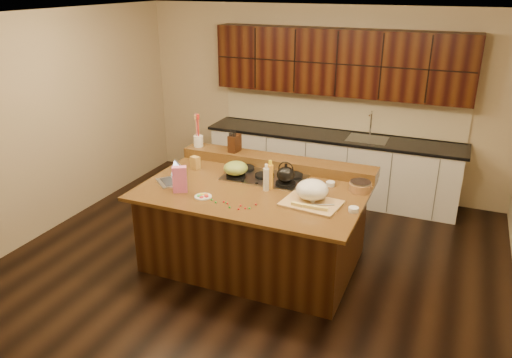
% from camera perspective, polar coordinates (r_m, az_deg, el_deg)
% --- Properties ---
extents(room, '(5.52, 5.02, 2.72)m').
position_cam_1_polar(room, '(5.27, -0.21, 3.34)').
color(room, black).
rests_on(room, ground).
extents(island, '(2.40, 1.60, 0.92)m').
position_cam_1_polar(island, '(5.62, -0.20, -5.25)').
color(island, black).
rests_on(island, ground).
extents(back_ledge, '(2.40, 0.30, 0.12)m').
position_cam_1_polar(back_ledge, '(6.00, 2.41, 1.97)').
color(back_ledge, black).
rests_on(back_ledge, island).
extents(cooktop, '(0.92, 0.52, 0.05)m').
position_cam_1_polar(cooktop, '(5.67, 0.98, 0.27)').
color(cooktop, gray).
rests_on(cooktop, island).
extents(back_counter, '(3.70, 0.66, 2.40)m').
position_cam_1_polar(back_counter, '(7.31, 8.88, 5.44)').
color(back_counter, silver).
rests_on(back_counter, ground).
extents(kettle, '(0.20, 0.20, 0.18)m').
position_cam_1_polar(kettle, '(5.42, 3.42, 0.50)').
color(kettle, black).
rests_on(kettle, cooktop).
extents(green_bowl, '(0.36, 0.36, 0.15)m').
position_cam_1_polar(green_bowl, '(5.63, -2.34, 1.25)').
color(green_bowl, olive).
rests_on(green_bowl, cooktop).
extents(laptop, '(0.39, 0.38, 0.21)m').
position_cam_1_polar(laptop, '(5.62, -9.54, 0.19)').
color(laptop, '#B7B7BC').
rests_on(laptop, island).
extents(oil_bottle, '(0.09, 0.09, 0.27)m').
position_cam_1_polar(oil_bottle, '(5.35, 1.62, 0.26)').
color(oil_bottle, gold).
rests_on(oil_bottle, island).
extents(vinegar_bottle, '(0.07, 0.07, 0.25)m').
position_cam_1_polar(vinegar_bottle, '(5.30, 1.17, -0.05)').
color(vinegar_bottle, silver).
rests_on(vinegar_bottle, island).
extents(wooden_tray, '(0.61, 0.49, 0.23)m').
position_cam_1_polar(wooden_tray, '(5.06, 6.41, -1.58)').
color(wooden_tray, tan).
rests_on(wooden_tray, island).
extents(ramekin_a, '(0.13, 0.13, 0.04)m').
position_cam_1_polar(ramekin_a, '(4.95, 11.09, -3.44)').
color(ramekin_a, white).
rests_on(ramekin_a, island).
extents(ramekin_b, '(0.13, 0.13, 0.04)m').
position_cam_1_polar(ramekin_b, '(5.14, 7.28, -2.22)').
color(ramekin_b, white).
rests_on(ramekin_b, island).
extents(ramekin_c, '(0.12, 0.12, 0.04)m').
position_cam_1_polar(ramekin_c, '(5.52, 8.50, -0.54)').
color(ramekin_c, white).
rests_on(ramekin_c, island).
extents(strainer_bowl, '(0.32, 0.32, 0.09)m').
position_cam_1_polar(strainer_bowl, '(5.43, 11.82, -0.91)').
color(strainer_bowl, '#996B3F').
rests_on(strainer_bowl, island).
extents(kitchen_timer, '(0.10, 0.10, 0.07)m').
position_cam_1_polar(kitchen_timer, '(5.05, 6.52, -2.49)').
color(kitchen_timer, silver).
rests_on(kitchen_timer, island).
extents(pink_bag, '(0.17, 0.15, 0.28)m').
position_cam_1_polar(pink_bag, '(5.32, -8.72, -0.04)').
color(pink_bag, pink).
rests_on(pink_bag, island).
extents(candy_plate, '(0.21, 0.21, 0.01)m').
position_cam_1_polar(candy_plate, '(5.21, -6.06, -2.01)').
color(candy_plate, white).
rests_on(candy_plate, island).
extents(package_box, '(0.13, 0.11, 0.15)m').
position_cam_1_polar(package_box, '(5.97, -6.96, 1.86)').
color(package_box, '#B98F41').
rests_on(package_box, island).
extents(utensil_crock, '(0.13, 0.13, 0.14)m').
position_cam_1_polar(utensil_crock, '(6.39, -6.60, 4.33)').
color(utensil_crock, white).
rests_on(utensil_crock, back_ledge).
extents(knife_block, '(0.12, 0.18, 0.21)m').
position_cam_1_polar(knife_block, '(6.16, -2.46, 4.10)').
color(knife_block, black).
rests_on(knife_block, back_ledge).
extents(gumdrop_0, '(0.02, 0.02, 0.02)m').
position_cam_1_polar(gumdrop_0, '(5.07, -3.70, -2.61)').
color(gumdrop_0, red).
rests_on(gumdrop_0, island).
extents(gumdrop_1, '(0.02, 0.02, 0.02)m').
position_cam_1_polar(gumdrop_1, '(4.92, -0.75, -3.36)').
color(gumdrop_1, '#198C26').
rests_on(gumdrop_1, island).
extents(gumdrop_2, '(0.02, 0.02, 0.02)m').
position_cam_1_polar(gumdrop_2, '(5.00, -0.01, -2.92)').
color(gumdrop_2, red).
rests_on(gumdrop_2, island).
extents(gumdrop_3, '(0.02, 0.02, 0.02)m').
position_cam_1_polar(gumdrop_3, '(4.95, -3.04, -3.24)').
color(gumdrop_3, '#198C26').
rests_on(gumdrop_3, island).
extents(gumdrop_4, '(0.02, 0.02, 0.02)m').
position_cam_1_polar(gumdrop_4, '(4.98, -1.77, -3.05)').
color(gumdrop_4, red).
rests_on(gumdrop_4, island).
extents(gumdrop_5, '(0.02, 0.02, 0.02)m').
position_cam_1_polar(gumdrop_5, '(5.12, -5.10, -2.37)').
color(gumdrop_5, '#198C26').
rests_on(gumdrop_5, island).
extents(gumdrop_6, '(0.02, 0.02, 0.02)m').
position_cam_1_polar(gumdrop_6, '(4.91, -1.99, -3.45)').
color(gumdrop_6, red).
rests_on(gumdrop_6, island).
extents(gumdrop_7, '(0.02, 0.02, 0.02)m').
position_cam_1_polar(gumdrop_7, '(5.04, -3.43, -2.72)').
color(gumdrop_7, '#198C26').
rests_on(gumdrop_7, island).
extents(gumdrop_8, '(0.02, 0.02, 0.02)m').
position_cam_1_polar(gumdrop_8, '(5.03, -3.29, -2.79)').
color(gumdrop_8, red).
rests_on(gumdrop_8, island).
extents(gumdrop_9, '(0.02, 0.02, 0.02)m').
position_cam_1_polar(gumdrop_9, '(5.06, -4.63, -2.67)').
color(gumdrop_9, '#198C26').
rests_on(gumdrop_9, island).
extents(gumdrop_10, '(0.02, 0.02, 0.02)m').
position_cam_1_polar(gumdrop_10, '(4.92, -1.23, -3.37)').
color(gumdrop_10, red).
rests_on(gumdrop_10, island).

